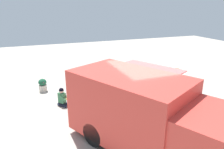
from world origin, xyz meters
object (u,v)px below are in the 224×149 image
Objects in this scene: person_customer at (62,99)px; plaza_bench at (147,76)px; planter_flowering_near at (43,85)px; food_truck at (146,117)px; planter_flowering_far at (176,74)px.

person_customer is 0.49× the size of plaza_bench.
planter_flowering_near is at bearing 83.64° from plaza_bench.
planter_flowering_near is at bearing 23.75° from food_truck.
planter_flowering_far is 0.47× the size of plaza_bench.
person_customer is 2.32m from planter_flowering_near.
plaza_bench is at bearing -96.36° from planter_flowering_near.
person_customer is 5.65m from plaza_bench.
food_truck is 4.77m from person_customer.
planter_flowering_near is (6.42, 2.82, -0.82)m from food_truck.
plaza_bench is (0.64, 1.70, -0.09)m from planter_flowering_far.
person_customer reaches higher than planter_flowering_near.
food_truck is 7.04× the size of planter_flowering_far.
food_truck is 7.22m from planter_flowering_far.
planter_flowering_far reaches higher than planter_flowering_near.
food_truck reaches higher than planter_flowering_near.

